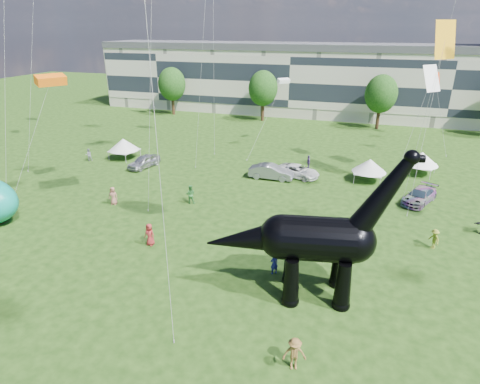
% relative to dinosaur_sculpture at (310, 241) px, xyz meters
% --- Properties ---
extents(ground, '(220.00, 220.00, 0.00)m').
position_rel_dinosaur_sculpture_xyz_m(ground, '(-4.02, -4.39, -3.90)').
color(ground, '#16330C').
rests_on(ground, ground).
extents(terrace_row, '(78.00, 11.00, 12.00)m').
position_rel_dinosaur_sculpture_xyz_m(terrace_row, '(-12.02, 57.61, 2.10)').
color(terrace_row, beige).
rests_on(terrace_row, ground).
extents(tree_far_left, '(5.20, 5.20, 9.44)m').
position_rel_dinosaur_sculpture_xyz_m(tree_far_left, '(-34.02, 48.61, 2.40)').
color(tree_far_left, '#382314').
rests_on(tree_far_left, ground).
extents(tree_mid_left, '(5.20, 5.20, 9.44)m').
position_rel_dinosaur_sculpture_xyz_m(tree_mid_left, '(-16.02, 48.61, 2.40)').
color(tree_mid_left, '#382314').
rests_on(tree_mid_left, ground).
extents(tree_mid_right, '(5.20, 5.20, 9.44)m').
position_rel_dinosaur_sculpture_xyz_m(tree_mid_right, '(3.98, 48.61, 2.40)').
color(tree_mid_right, '#382314').
rests_on(tree_mid_right, ground).
extents(dinosaur_sculpture, '(12.67, 4.50, 10.32)m').
position_rel_dinosaur_sculpture_xyz_m(dinosaur_sculpture, '(0.00, 0.00, 0.00)').
color(dinosaur_sculpture, black).
rests_on(dinosaur_sculpture, ground).
extents(car_silver, '(2.85, 4.84, 1.55)m').
position_rel_dinosaur_sculpture_xyz_m(car_silver, '(-23.04, 18.82, -3.12)').
color(car_silver, silver).
rests_on(car_silver, ground).
extents(car_grey, '(5.06, 1.82, 1.66)m').
position_rel_dinosaur_sculpture_xyz_m(car_grey, '(-7.26, 19.86, -3.07)').
color(car_grey, gray).
rests_on(car_grey, ground).
extents(car_white, '(5.52, 3.73, 1.41)m').
position_rel_dinosaur_sculpture_xyz_m(car_white, '(-4.51, 21.40, -3.19)').
color(car_white, white).
rests_on(car_white, ground).
extents(car_dark, '(4.00, 5.37, 1.45)m').
position_rel_dinosaur_sculpture_xyz_m(car_dark, '(8.23, 17.90, -3.17)').
color(car_dark, '#595960').
rests_on(car_dark, ground).
extents(gazebo_near, '(3.99, 3.99, 2.59)m').
position_rel_dinosaur_sculpture_xyz_m(gazebo_near, '(3.27, 22.46, -2.08)').
color(gazebo_near, silver).
rests_on(gazebo_near, ground).
extents(gazebo_far, '(4.76, 4.76, 2.68)m').
position_rel_dinosaur_sculpture_xyz_m(gazebo_far, '(8.93, 26.76, -2.01)').
color(gazebo_far, white).
rests_on(gazebo_far, ground).
extents(gazebo_left, '(4.38, 4.38, 2.68)m').
position_rel_dinosaur_sculpture_xyz_m(gazebo_left, '(-27.30, 21.18, -2.01)').
color(gazebo_left, silver).
rests_on(gazebo_left, ground).
extents(visitors, '(52.04, 38.75, 1.88)m').
position_rel_dinosaur_sculpture_xyz_m(visitors, '(-3.63, 9.38, -3.01)').
color(visitors, gray).
rests_on(visitors, ground).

